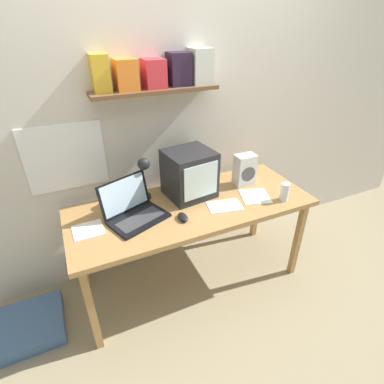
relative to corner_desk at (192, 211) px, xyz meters
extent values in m
plane|color=gray|center=(0.00, 0.00, -0.67)|extent=(12.00, 12.00, 0.00)
cube|color=beige|center=(0.00, 0.43, 0.63)|extent=(5.60, 0.06, 2.60)
cube|color=white|center=(-0.74, 0.39, 0.40)|extent=(0.51, 0.01, 0.45)
cube|color=brown|center=(-0.12, 0.31, 0.79)|extent=(0.84, 0.18, 0.02)
cube|color=gold|center=(-0.45, 0.34, 0.91)|extent=(0.10, 0.12, 0.22)
cube|color=orange|center=(-0.30, 0.33, 0.90)|extent=(0.13, 0.14, 0.18)
cube|color=red|center=(-0.12, 0.33, 0.89)|extent=(0.13, 0.14, 0.17)
cube|color=#2B1B31|center=(0.06, 0.33, 0.91)|extent=(0.14, 0.13, 0.20)
cube|color=silver|center=(0.21, 0.33, 0.92)|extent=(0.14, 0.14, 0.22)
cube|color=#AB7E47|center=(0.00, 0.00, 0.04)|extent=(1.71, 0.68, 0.03)
cube|color=#AB7E47|center=(-0.79, -0.28, -0.32)|extent=(0.04, 0.05, 0.69)
cube|color=#AB7E47|center=(0.79, -0.28, -0.32)|extent=(0.04, 0.05, 0.69)
cube|color=#AB7E47|center=(-0.79, 0.28, -0.32)|extent=(0.04, 0.05, 0.69)
cube|color=#AB7E47|center=(0.79, 0.28, -0.32)|extent=(0.04, 0.05, 0.69)
cube|color=#232326|center=(0.04, 0.13, 0.23)|extent=(0.36, 0.34, 0.34)
cube|color=silver|center=(0.06, -0.02, 0.24)|extent=(0.26, 0.04, 0.25)
cube|color=black|center=(-0.39, -0.03, 0.07)|extent=(0.42, 0.35, 0.02)
cube|color=#38383A|center=(-0.39, -0.05, 0.08)|extent=(0.33, 0.23, 0.00)
cube|color=black|center=(-0.44, 0.10, 0.20)|extent=(0.35, 0.18, 0.23)
cube|color=silver|center=(-0.44, 0.10, 0.20)|extent=(0.32, 0.16, 0.21)
cylinder|color=#232326|center=(-0.28, 0.23, 0.07)|extent=(0.11, 0.11, 0.01)
cylinder|color=#232326|center=(-0.28, 0.23, 0.21)|extent=(0.02, 0.02, 0.27)
sphere|color=#232326|center=(-0.27, 0.18, 0.35)|extent=(0.08, 0.08, 0.08)
cylinder|color=white|center=(0.62, -0.22, 0.13)|extent=(0.06, 0.06, 0.13)
cylinder|color=#4CC656|center=(0.62, -0.22, 0.11)|extent=(0.06, 0.06, 0.10)
cube|color=white|center=(0.49, 0.10, 0.18)|extent=(0.16, 0.10, 0.25)
cylinder|color=#4C4C51|center=(0.49, 0.05, 0.17)|extent=(0.12, 0.01, 0.12)
ellipsoid|color=black|center=(-0.13, -0.14, 0.08)|extent=(0.06, 0.11, 0.03)
cube|color=silver|center=(0.20, -0.11, 0.06)|extent=(0.26, 0.20, 0.00)
cube|color=white|center=(0.47, -0.10, 0.06)|extent=(0.26, 0.27, 0.00)
cube|color=white|center=(-0.71, 0.00, 0.06)|extent=(0.19, 0.17, 0.00)
cube|color=#456692|center=(-1.20, 0.03, -0.62)|extent=(0.42, 0.42, 0.10)
camera|label=1|loc=(-0.74, -1.61, 1.21)|focal=28.00mm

